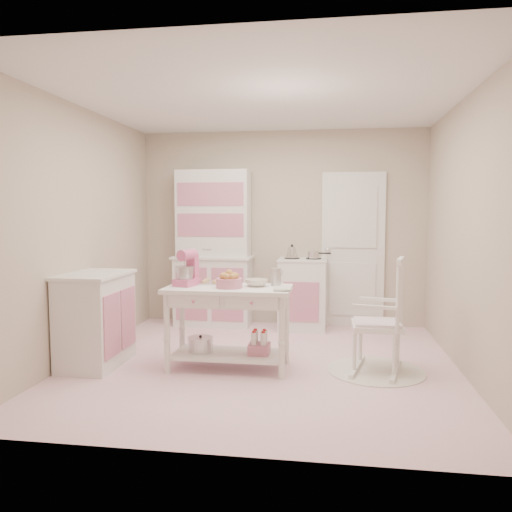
{
  "coord_description": "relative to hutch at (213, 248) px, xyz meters",
  "views": [
    {
      "loc": [
        0.65,
        -4.83,
        1.51
      ],
      "look_at": [
        -0.12,
        0.32,
        1.06
      ],
      "focal_mm": 35.0,
      "sensor_mm": 36.0,
      "label": 1
    }
  ],
  "objects": [
    {
      "name": "mixing_bowl",
      "position": [
        0.85,
        -1.76,
        -0.21
      ],
      "size": [
        0.22,
        0.22,
        0.07
      ],
      "primitive_type": "imported",
      "color": "silver",
      "rests_on": "work_table"
    },
    {
      "name": "recipe_book",
      "position": [
        1.04,
        -1.96,
        -0.23
      ],
      "size": [
        0.18,
        0.23,
        0.02
      ],
      "primitive_type": "imported",
      "rotation": [
        0.0,
        0.0,
        0.11
      ],
      "color": "silver",
      "rests_on": "work_table"
    },
    {
      "name": "lace_rug",
      "position": [
        2.0,
        -1.73,
        -1.03
      ],
      "size": [
        0.92,
        0.92,
        0.01
      ],
      "primitive_type": "cylinder",
      "color": "white",
      "rests_on": "ground"
    },
    {
      "name": "metal_pitcher",
      "position": [
        1.03,
        -1.68,
        -0.16
      ],
      "size": [
        0.1,
        0.1,
        0.17
      ],
      "primitive_type": "cylinder",
      "color": "silver",
      "rests_on": "work_table"
    },
    {
      "name": "door",
      "position": [
        1.85,
        0.21,
        -0.02
      ],
      "size": [
        0.82,
        0.05,
        2.04
      ],
      "primitive_type": "cube",
      "color": "white",
      "rests_on": "ground"
    },
    {
      "name": "rocking_chair",
      "position": [
        2.0,
        -1.73,
        -0.49
      ],
      "size": [
        0.62,
        0.81,
        1.1
      ],
      "primitive_type": "cube",
      "rotation": [
        0.0,
        0.0,
        -0.22
      ],
      "color": "white",
      "rests_on": "ground"
    },
    {
      "name": "bread_basket",
      "position": [
        0.61,
        -1.89,
        -0.19
      ],
      "size": [
        0.25,
        0.25,
        0.09
      ],
      "primitive_type": "cylinder",
      "color": "#CB7491",
      "rests_on": "work_table"
    },
    {
      "name": "work_table",
      "position": [
        0.59,
        -1.84,
        -0.64
      ],
      "size": [
        1.2,
        0.6,
        0.8
      ],
      "primitive_type": "cube",
      "color": "white",
      "rests_on": "ground"
    },
    {
      "name": "hutch",
      "position": [
        0.0,
        0.0,
        0.0
      ],
      "size": [
        1.06,
        0.5,
        2.08
      ],
      "primitive_type": "cube",
      "color": "white",
      "rests_on": "ground"
    },
    {
      "name": "stove",
      "position": [
        1.2,
        -0.05,
        -0.58
      ],
      "size": [
        0.62,
        0.57,
        0.92
      ],
      "primitive_type": "cube",
      "color": "white",
      "rests_on": "ground"
    },
    {
      "name": "stand_mixer",
      "position": [
        0.17,
        -1.82,
        -0.07
      ],
      "size": [
        0.27,
        0.33,
        0.34
      ],
      "primitive_type": "cube",
      "rotation": [
        0.0,
        0.0,
        -0.3
      ],
      "color": "#D4598D",
      "rests_on": "work_table"
    },
    {
      "name": "base_cabinet",
      "position": [
        -0.73,
        -1.92,
        -0.58
      ],
      "size": [
        0.54,
        0.84,
        0.92
      ],
      "primitive_type": "cube",
      "color": "white",
      "rests_on": "ground"
    },
    {
      "name": "cookie_tray",
      "position": [
        0.44,
        -1.66,
        -0.23
      ],
      "size": [
        0.34,
        0.24,
        0.02
      ],
      "primitive_type": "cube",
      "color": "silver",
      "rests_on": "work_table"
    },
    {
      "name": "room_shell",
      "position": [
        0.9,
        -1.66,
        0.61
      ],
      "size": [
        3.84,
        3.84,
        2.62
      ],
      "color": "pink",
      "rests_on": "ground"
    }
  ]
}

